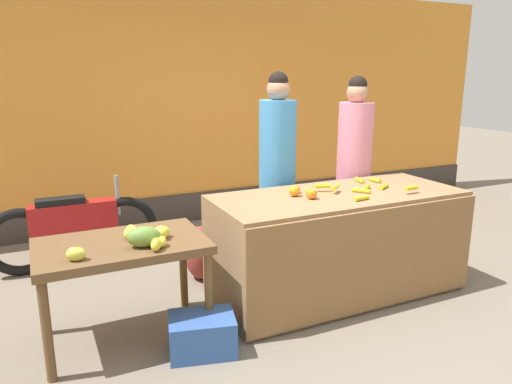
% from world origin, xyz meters
% --- Properties ---
extents(ground_plane, '(24.00, 24.00, 0.00)m').
position_xyz_m(ground_plane, '(0.00, 0.00, 0.00)').
color(ground_plane, '#756B5B').
extents(market_wall_back, '(8.97, 0.23, 2.87)m').
position_xyz_m(market_wall_back, '(0.00, 2.61, 1.40)').
color(market_wall_back, orange).
rests_on(market_wall_back, ground).
extents(fruit_stall_counter, '(2.11, 0.90, 0.88)m').
position_xyz_m(fruit_stall_counter, '(0.35, -0.01, 0.44)').
color(fruit_stall_counter, olive).
rests_on(fruit_stall_counter, ground).
extents(side_table_wooden, '(1.13, 0.71, 0.73)m').
position_xyz_m(side_table_wooden, '(-1.43, 0.00, 0.64)').
color(side_table_wooden, brown).
rests_on(side_table_wooden, ground).
extents(banana_bunch_pile, '(0.75, 0.63, 0.07)m').
position_xyz_m(banana_bunch_pile, '(0.61, -0.00, 0.90)').
color(banana_bunch_pile, yellow).
rests_on(banana_bunch_pile, fruit_stall_counter).
extents(orange_pile, '(0.18, 0.29, 0.09)m').
position_xyz_m(orange_pile, '(0.02, 0.03, 0.92)').
color(orange_pile, orange).
rests_on(orange_pile, fruit_stall_counter).
extents(mango_papaya_pile, '(0.71, 0.52, 0.14)m').
position_xyz_m(mango_papaya_pile, '(-1.35, -0.13, 0.78)').
color(mango_papaya_pile, yellow).
rests_on(mango_papaya_pile, side_table_wooden).
extents(vendor_woman_blue_shirt, '(0.34, 0.34, 1.86)m').
position_xyz_m(vendor_woman_blue_shirt, '(0.13, 0.68, 0.94)').
color(vendor_woman_blue_shirt, '#33333D').
rests_on(vendor_woman_blue_shirt, ground).
extents(vendor_woman_pink_shirt, '(0.34, 0.34, 1.82)m').
position_xyz_m(vendor_woman_pink_shirt, '(0.97, 0.64, 0.92)').
color(vendor_woman_pink_shirt, '#33333D').
rests_on(vendor_woman_pink_shirt, ground).
extents(parked_motorcycle, '(1.60, 0.18, 0.88)m').
position_xyz_m(parked_motorcycle, '(-1.63, 1.54, 0.40)').
color(parked_motorcycle, black).
rests_on(parked_motorcycle, ground).
extents(produce_crate, '(0.50, 0.42, 0.26)m').
position_xyz_m(produce_crate, '(-1.01, -0.40, 0.13)').
color(produce_crate, '#3359A5').
rests_on(produce_crate, ground).
extents(produce_sack, '(0.34, 0.40, 0.50)m').
position_xyz_m(produce_sack, '(-0.62, 0.75, 0.25)').
color(produce_sack, maroon).
rests_on(produce_sack, ground).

